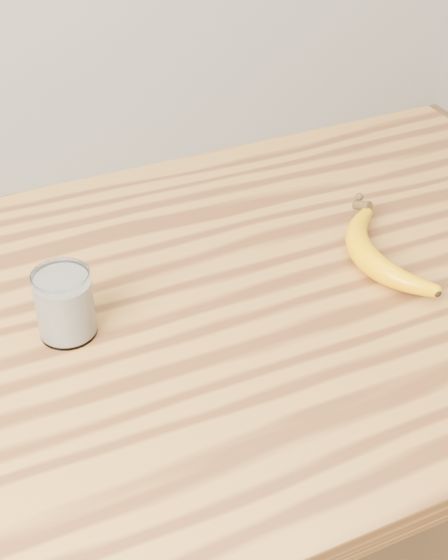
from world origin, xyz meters
name	(u,v)px	position (x,y,z in m)	size (l,w,h in m)	color
table	(246,360)	(0.00, 0.00, 0.77)	(1.20, 0.80, 0.90)	#A46E2E
smoothie_glass	(65,305)	(-0.25, 0.02, 0.94)	(0.07, 0.07, 0.09)	white
banana	(364,256)	(0.18, -0.02, 0.92)	(0.11, 0.31, 0.04)	#ECA000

